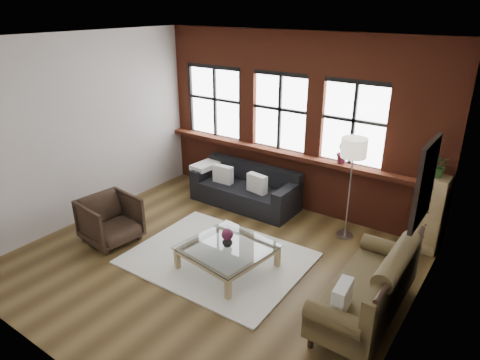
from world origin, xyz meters
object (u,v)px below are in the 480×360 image
Objects in this scene: dark_sofa at (245,187)px; vintage_settee at (367,281)px; armchair at (110,220)px; floor_lamp at (350,185)px; drawer_chest at (430,214)px; vase at (227,241)px; coffee_table at (228,257)px.

vintage_settee is (3.01, -1.77, 0.15)m from dark_sofa.
armchair is 0.45× the size of floor_lamp.
dark_sofa is at bearing 149.55° from vintage_settee.
drawer_chest reaches higher than dark_sofa.
armchair is 5.23× the size of vase.
vintage_settee is at bearing -30.45° from dark_sofa.
dark_sofa is 1.11× the size of floor_lamp.
armchair is 0.67× the size of drawer_chest.
vintage_settee is 12.30× the size of vase.
dark_sofa is at bearing 117.98° from coffee_table.
floor_lamp is (1.04, 1.89, 0.47)m from vase.
dark_sofa is 1.06× the size of vintage_settee.
dark_sofa is 1.66× the size of drawer_chest.
vintage_settee reaches higher than dark_sofa.
vintage_settee is 2.10m from drawer_chest.
drawer_chest reaches higher than vase.
drawer_chest is at bearing 45.07° from vase.
vase is (0.00, -0.00, 0.27)m from coffee_table.
dark_sofa is at bearing 117.98° from vase.
floor_lamp is (2.05, -0.02, 0.55)m from dark_sofa.
vintage_settee is 2.35× the size of armchair.
dark_sofa is at bearing -16.23° from armchair.
vintage_settee is 1.57× the size of drawer_chest.
drawer_chest is (0.23, 2.09, 0.10)m from vintage_settee.
coffee_table is 0.93× the size of drawer_chest.
vintage_settee reaches higher than armchair.
drawer_chest is 1.27m from floor_lamp.
dark_sofa is 13.01× the size of vase.
floor_lamp is (3.06, 2.34, 0.55)m from armchair.
coffee_table is 7.30× the size of vase.
vintage_settee is 2.03m from coffee_table.
dark_sofa is at bearing -174.35° from drawer_chest.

